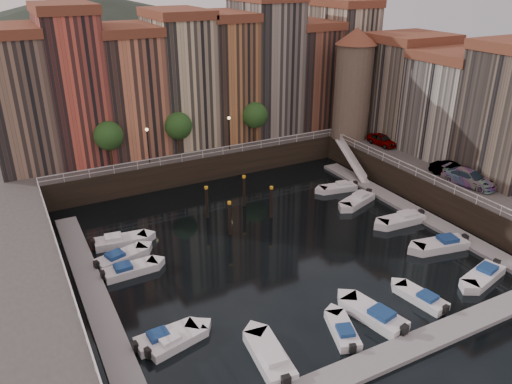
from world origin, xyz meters
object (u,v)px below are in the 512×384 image
gangway (352,159)px  boat_left_1 (165,338)px  mooring_pilings (238,204)px  boat_left_2 (129,270)px  car_c (469,179)px  boat_left_0 (175,341)px  car_a (382,141)px  car_b (451,171)px  corner_tower (353,82)px

gangway → boat_left_1: bearing=-148.1°
gangway → mooring_pilings: 18.19m
boat_left_2 → car_c: (33.73, -4.82, 3.44)m
mooring_pilings → boat_left_0: size_ratio=1.34×
boat_left_0 → boat_left_2: bearing=79.3°
car_a → car_b: size_ratio=0.93×
corner_tower → boat_left_0: corner_tower is taller
mooring_pilings → car_c: 23.49m
gangway → boat_left_0: gangway is taller
boat_left_1 → boat_left_2: size_ratio=0.97×
boat_left_2 → car_c: car_c is taller
boat_left_0 → boat_left_1: 0.79m
car_a → boat_left_0: bearing=-153.4°
corner_tower → gangway: bearing=-122.8°
boat_left_2 → car_a: bearing=12.6°
mooring_pilings → car_b: 22.72m
boat_left_1 → car_c: car_c is taller
car_b → car_a: bearing=77.5°
boat_left_2 → car_b: bearing=-6.2°
car_b → car_c: bearing=-102.8°
corner_tower → boat_left_1: 41.47m
corner_tower → car_c: bearing=-87.6°
boat_left_0 → car_b: size_ratio=1.01×
car_b → car_c: (-0.12, -2.38, 0.06)m
mooring_pilings → car_b: (21.43, -7.26, 2.09)m
boat_left_0 → car_b: car_b is taller
corner_tower → boat_left_0: (-32.43, -23.82, -9.85)m
corner_tower → boat_left_0: size_ratio=3.03×
corner_tower → gangway: (-2.90, -4.50, -8.28)m
gangway → mooring_pilings: bearing=-165.7°
car_a → car_b: car_b is taller
boat_left_0 → boat_left_1: bearing=115.8°
boat_left_2 → car_c: size_ratio=0.85×
car_b → car_c: size_ratio=0.82×
gangway → boat_left_0: size_ratio=1.82×
corner_tower → car_b: bearing=-86.8°
corner_tower → boat_left_1: corner_tower is taller
car_b → corner_tower: bearing=83.1°
mooring_pilings → car_b: size_ratio=1.36×
car_b → boat_left_0: bearing=-177.3°
gangway → car_a: bearing=-3.7°
boat_left_0 → car_c: car_c is taller
mooring_pilings → car_c: (21.31, -9.64, 2.15)m
mooring_pilings → car_c: bearing=-24.3°
boat_left_2 → car_b: size_ratio=1.04×
boat_left_2 → car_c: bearing=-10.2°
gangway → car_c: (3.69, -14.13, 1.88)m
car_a → mooring_pilings: bearing=-171.8°
mooring_pilings → car_a: size_ratio=1.46×
gangway → car_a: size_ratio=1.99×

